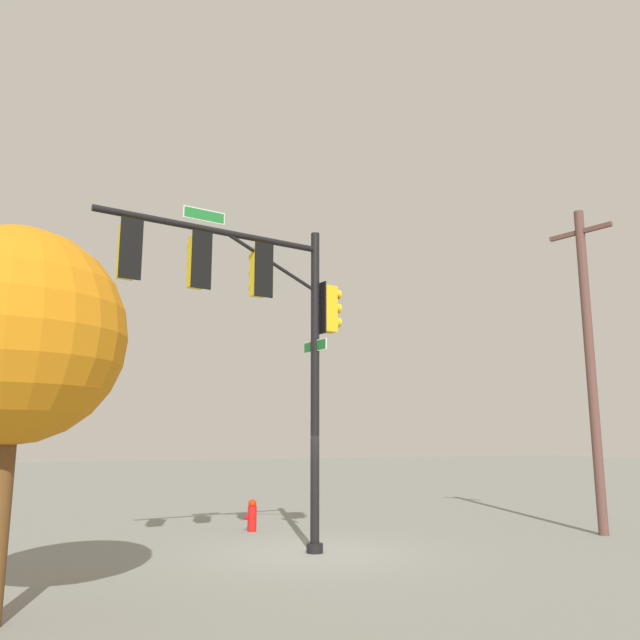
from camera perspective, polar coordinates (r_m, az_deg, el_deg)
ground_plane at (r=14.57m, az=-0.48°, el=-20.29°), size 120.00×120.00×0.00m
signal_pole_assembly at (r=13.90m, az=-6.01°, el=1.51°), size 5.73×1.53×7.26m
utility_pole at (r=18.51m, az=23.20°, el=-3.31°), size 0.65×1.75×8.72m
fire_hydrant at (r=17.76m, az=-6.16°, el=-17.14°), size 0.33×0.24×0.83m
tree_near at (r=10.00m, az=-25.87°, el=-1.30°), size 3.12×3.12×5.47m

